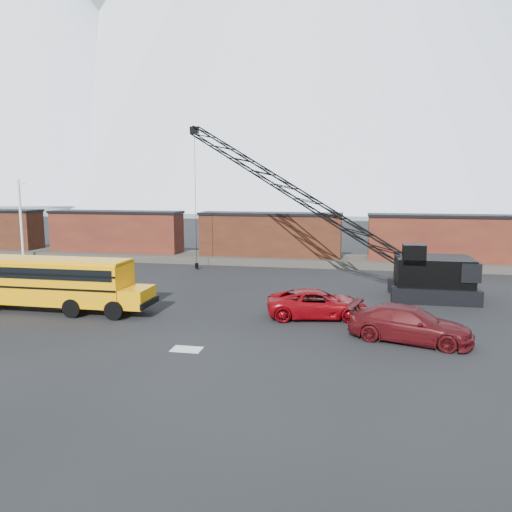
{
  "coord_description": "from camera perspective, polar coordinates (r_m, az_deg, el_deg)",
  "views": [
    {
      "loc": [
        7.99,
        -25.18,
        7.61
      ],
      "look_at": [
        1.8,
        5.94,
        3.0
      ],
      "focal_mm": 35.0,
      "sensor_mm": 36.0,
      "label": 1
    }
  ],
  "objects": [
    {
      "name": "maroon_suv",
      "position": [
        25.55,
        17.16,
        -7.44
      ],
      "size": [
        6.33,
        3.89,
        1.71
      ],
      "primitive_type": "imported",
      "rotation": [
        0.0,
        0.0,
        1.3
      ],
      "color": "#4A0D10",
      "rests_on": "ground"
    },
    {
      "name": "boxcar_east_near",
      "position": [
        48.1,
        20.8,
        1.94
      ],
      "size": [
        13.7,
        3.1,
        4.17
      ],
      "color": "#421913",
      "rests_on": "gravel_berm"
    },
    {
      "name": "gravel_berm",
      "position": [
        48.4,
        1.63,
        -0.37
      ],
      "size": [
        120.0,
        5.0,
        0.7
      ],
      "primitive_type": "cube",
      "color": "#4D493F",
      "rests_on": "ground"
    },
    {
      "name": "school_bus",
      "position": [
        32.24,
        -22.14,
        -2.74
      ],
      "size": [
        11.65,
        2.65,
        3.19
      ],
      "color": "#F49C05",
      "rests_on": "ground"
    },
    {
      "name": "boxcar_west_near",
      "position": [
        53.15,
        -15.65,
        2.73
      ],
      "size": [
        13.7,
        3.1,
        4.17
      ],
      "color": "#421913",
      "rests_on": "gravel_berm"
    },
    {
      "name": "snow_patch",
      "position": [
        23.71,
        -7.92,
        -10.51
      ],
      "size": [
        1.4,
        0.9,
        0.02
      ],
      "primitive_type": "cube",
      "color": "silver",
      "rests_on": "ground"
    },
    {
      "name": "ground",
      "position": [
        27.49,
        -6.16,
        -7.85
      ],
      "size": [
        160.0,
        160.0,
        0.0
      ],
      "primitive_type": "plane",
      "color": "black",
      "rests_on": "ground"
    },
    {
      "name": "mountain_ridge",
      "position": [
        319.47,
        11.5,
        23.53
      ],
      "size": [
        800.0,
        340.0,
        240.0
      ],
      "color": "silver",
      "rests_on": "ground"
    },
    {
      "name": "crawler_crane",
      "position": [
        38.54,
        3.72,
        7.66
      ],
      "size": [
        22.21,
        10.37,
        12.67
      ],
      "color": "black",
      "rests_on": "ground"
    },
    {
      "name": "boxcar_mid",
      "position": [
        48.09,
        1.64,
        2.48
      ],
      "size": [
        13.7,
        3.1,
        4.17
      ],
      "color": "#4B2315",
      "rests_on": "gravel_berm"
    },
    {
      "name": "utility_pole",
      "position": [
        53.85,
        -25.28,
        3.79
      ],
      "size": [
        1.4,
        0.24,
        8.0
      ],
      "color": "silver",
      "rests_on": "ground"
    },
    {
      "name": "red_pickup",
      "position": [
        28.87,
        7.03,
        -5.44
      ],
      "size": [
        6.15,
        3.65,
        1.6
      ],
      "primitive_type": "imported",
      "rotation": [
        0.0,
        0.0,
        1.75
      ],
      "color": "maroon",
      "rests_on": "ground"
    }
  ]
}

